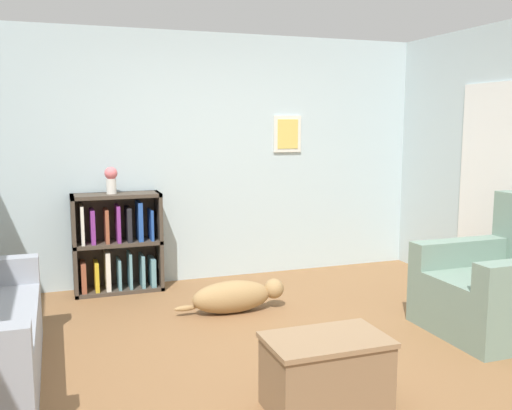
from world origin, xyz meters
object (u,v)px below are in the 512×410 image
Objects in this scene: vase at (111,179)px; recliner_chair at (505,287)px; coffee_table at (326,371)px; bookshelf at (117,245)px; dog at (235,296)px.

recliner_chair is at bearing -36.92° from vase.
coffee_table is at bearing -160.46° from recliner_chair.
bookshelf is 0.66m from vase.
coffee_table is at bearing -90.71° from dog.
coffee_table is (-1.94, -0.69, -0.13)m from recliner_chair.
coffee_table reaches higher than dog.
bookshelf is 1.39× the size of coffee_table.
bookshelf is at bearing 142.49° from recliner_chair.
bookshelf is 0.98× the size of dog.
dog is 1.70m from vase.
recliner_chair is 2.24m from dog.
bookshelf is 3.00m from coffee_table.
vase is at bearing 143.08° from recliner_chair.
vase reaches higher than coffee_table.
bookshelf is 0.91× the size of recliner_chair.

